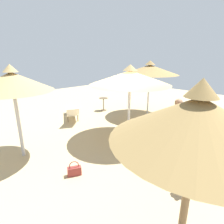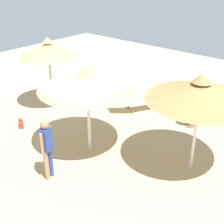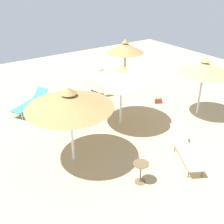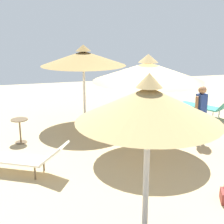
{
  "view_description": "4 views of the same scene",
  "coord_description": "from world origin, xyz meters",
  "px_view_note": "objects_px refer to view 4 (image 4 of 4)",
  "views": [
    {
      "loc": [
        -4.29,
        4.64,
        2.96
      ],
      "look_at": [
        0.65,
        -0.12,
        0.87
      ],
      "focal_mm": 28.61,
      "sensor_mm": 36.0,
      "label": 1
    },
    {
      "loc": [
        -6.14,
        -6.4,
        5.46
      ],
      "look_at": [
        0.38,
        -0.78,
        1.25
      ],
      "focal_mm": 50.63,
      "sensor_mm": 36.0,
      "label": 2
    },
    {
      "loc": [
        8.4,
        -6.6,
        6.09
      ],
      "look_at": [
        -0.12,
        -0.72,
        0.72
      ],
      "focal_mm": 44.15,
      "sensor_mm": 36.0,
      "label": 3
    },
    {
      "loc": [
        2.99,
        7.46,
        3.48
      ],
      "look_at": [
        0.74,
        -0.75,
        1.11
      ],
      "focal_mm": 50.51,
      "sensor_mm": 36.0,
      "label": 4
    }
  ],
  "objects_px": {
    "lounge_chair_back": "(23,157)",
    "handbag": "(224,195)",
    "parasol_umbrella_center": "(148,72)",
    "parasol_umbrella_edge": "(148,105)",
    "parasol_umbrella_front": "(83,58)",
    "person_standing_near_left": "(201,111)",
    "lounge_chair_far_right": "(205,106)",
    "side_table_round": "(20,127)"
  },
  "relations": [
    {
      "from": "lounge_chair_back",
      "to": "handbag",
      "type": "bearing_deg",
      "value": 148.66
    },
    {
      "from": "parasol_umbrella_center",
      "to": "handbag",
      "type": "xyz_separation_m",
      "value": [
        -0.61,
        2.84,
        -2.15
      ]
    },
    {
      "from": "lounge_chair_back",
      "to": "parasol_umbrella_edge",
      "type": "bearing_deg",
      "value": 123.1
    },
    {
      "from": "parasol_umbrella_center",
      "to": "parasol_umbrella_front",
      "type": "distance_m",
      "value": 3.16
    },
    {
      "from": "handbag",
      "to": "parasol_umbrella_center",
      "type": "bearing_deg",
      "value": -77.93
    },
    {
      "from": "parasol_umbrella_front",
      "to": "person_standing_near_left",
      "type": "relative_size",
      "value": 1.64
    },
    {
      "from": "lounge_chair_back",
      "to": "parasol_umbrella_front",
      "type": "bearing_deg",
      "value": -122.31
    },
    {
      "from": "lounge_chair_far_right",
      "to": "person_standing_near_left",
      "type": "xyz_separation_m",
      "value": [
        1.75,
        2.54,
        0.61
      ]
    },
    {
      "from": "lounge_chair_far_right",
      "to": "person_standing_near_left",
      "type": "height_order",
      "value": "person_standing_near_left"
    },
    {
      "from": "parasol_umbrella_edge",
      "to": "side_table_round",
      "type": "height_order",
      "value": "parasol_umbrella_edge"
    },
    {
      "from": "parasol_umbrella_front",
      "to": "person_standing_near_left",
      "type": "distance_m",
      "value": 4.26
    },
    {
      "from": "parasol_umbrella_edge",
      "to": "parasol_umbrella_center",
      "type": "relative_size",
      "value": 0.96
    },
    {
      "from": "parasol_umbrella_center",
      "to": "side_table_round",
      "type": "relative_size",
      "value": 3.94
    },
    {
      "from": "lounge_chair_far_right",
      "to": "person_standing_near_left",
      "type": "distance_m",
      "value": 3.15
    },
    {
      "from": "lounge_chair_back",
      "to": "side_table_round",
      "type": "relative_size",
      "value": 3.07
    },
    {
      "from": "handbag",
      "to": "side_table_round",
      "type": "distance_m",
      "value": 6.07
    },
    {
      "from": "parasol_umbrella_center",
      "to": "person_standing_near_left",
      "type": "distance_m",
      "value": 2.2
    },
    {
      "from": "parasol_umbrella_front",
      "to": "lounge_chair_far_right",
      "type": "xyz_separation_m",
      "value": [
        -4.73,
        0.18,
        -1.96
      ]
    },
    {
      "from": "lounge_chair_far_right",
      "to": "side_table_round",
      "type": "relative_size",
      "value": 2.86
    },
    {
      "from": "person_standing_near_left",
      "to": "lounge_chair_far_right",
      "type": "bearing_deg",
      "value": -124.51
    },
    {
      "from": "parasol_umbrella_center",
      "to": "parasol_umbrella_edge",
      "type": "bearing_deg",
      "value": 68.5
    },
    {
      "from": "parasol_umbrella_edge",
      "to": "lounge_chair_back",
      "type": "distance_m",
      "value": 4.07
    },
    {
      "from": "parasol_umbrella_edge",
      "to": "parasol_umbrella_front",
      "type": "relative_size",
      "value": 0.97
    },
    {
      "from": "parasol_umbrella_front",
      "to": "lounge_chair_back",
      "type": "height_order",
      "value": "parasol_umbrella_front"
    },
    {
      "from": "side_table_round",
      "to": "lounge_chair_far_right",
      "type": "bearing_deg",
      "value": -171.38
    },
    {
      "from": "side_table_round",
      "to": "person_standing_near_left",
      "type": "bearing_deg",
      "value": 164.0
    },
    {
      "from": "side_table_round",
      "to": "parasol_umbrella_edge",
      "type": "bearing_deg",
      "value": 111.59
    },
    {
      "from": "lounge_chair_back",
      "to": "side_table_round",
      "type": "distance_m",
      "value": 2.15
    },
    {
      "from": "parasol_umbrella_edge",
      "to": "handbag",
      "type": "xyz_separation_m",
      "value": [
        -1.97,
        -0.61,
        -2.18
      ]
    },
    {
      "from": "parasol_umbrella_edge",
      "to": "side_table_round",
      "type": "xyz_separation_m",
      "value": [
        2.04,
        -5.16,
        -1.82
      ]
    },
    {
      "from": "parasol_umbrella_center",
      "to": "lounge_chair_far_right",
      "type": "relative_size",
      "value": 1.38
    },
    {
      "from": "parasol_umbrella_front",
      "to": "handbag",
      "type": "relative_size",
      "value": 7.08
    },
    {
      "from": "lounge_chair_back",
      "to": "lounge_chair_far_right",
      "type": "height_order",
      "value": "lounge_chair_back"
    },
    {
      "from": "lounge_chair_far_right",
      "to": "handbag",
      "type": "relative_size",
      "value": 5.18
    },
    {
      "from": "parasol_umbrella_edge",
      "to": "lounge_chair_back",
      "type": "height_order",
      "value": "parasol_umbrella_edge"
    },
    {
      "from": "parasol_umbrella_front",
      "to": "handbag",
      "type": "xyz_separation_m",
      "value": [
        -1.79,
        5.77,
        -2.24
      ]
    },
    {
      "from": "person_standing_near_left",
      "to": "side_table_round",
      "type": "height_order",
      "value": "person_standing_near_left"
    },
    {
      "from": "lounge_chair_back",
      "to": "person_standing_near_left",
      "type": "relative_size",
      "value": 1.29
    },
    {
      "from": "lounge_chair_far_right",
      "to": "side_table_round",
      "type": "height_order",
      "value": "lounge_chair_far_right"
    },
    {
      "from": "lounge_chair_back",
      "to": "handbag",
      "type": "xyz_separation_m",
      "value": [
        -3.93,
        2.39,
        -0.27
      ]
    },
    {
      "from": "side_table_round",
      "to": "handbag",
      "type": "bearing_deg",
      "value": 131.44
    },
    {
      "from": "parasol_umbrella_front",
      "to": "lounge_chair_back",
      "type": "distance_m",
      "value": 4.45
    }
  ]
}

